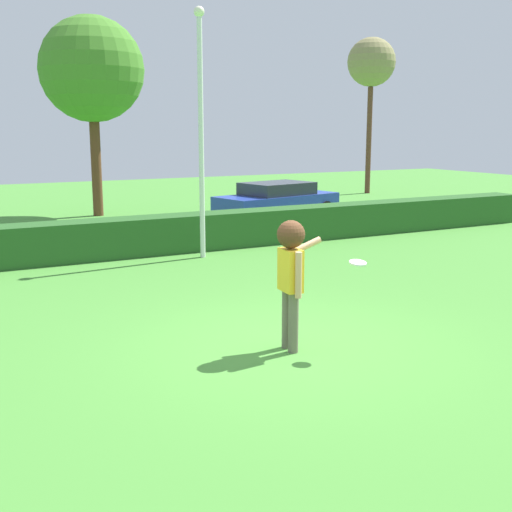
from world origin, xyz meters
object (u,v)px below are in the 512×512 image
willow_tree (92,70)px  oak_tree (371,64)px  person (291,266)px  lamppost (201,122)px  frisbee (358,263)px  parked_car_blue (277,199)px

willow_tree → oak_tree: 13.40m
person → lamppost: lamppost is taller
frisbee → oak_tree: oak_tree is taller
frisbee → parked_car_blue: 12.98m
parked_car_blue → frisbee: bearing=-114.9°
person → parked_car_blue: bearing=61.1°
person → frisbee: bearing=-32.6°
person → oak_tree: (14.46, 17.18, 4.65)m
frisbee → willow_tree: bearing=88.2°
person → parked_car_blue: person is taller
frisbee → willow_tree: (0.50, 15.65, 3.67)m
lamppost → oak_tree: (12.93, 10.57, 2.70)m
person → oak_tree: size_ratio=0.26×
person → parked_car_blue: 12.89m
frisbee → willow_tree: willow_tree is taller
parked_car_blue → oak_tree: size_ratio=0.64×
lamppost → willow_tree: bearing=91.9°
person → parked_car_blue: (6.22, 11.28, -0.50)m
person → oak_tree: bearing=49.9°
person → willow_tree: 15.67m
frisbee → parked_car_blue: (5.47, 11.76, -0.56)m
oak_tree → frisbee: bearing=-127.8°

